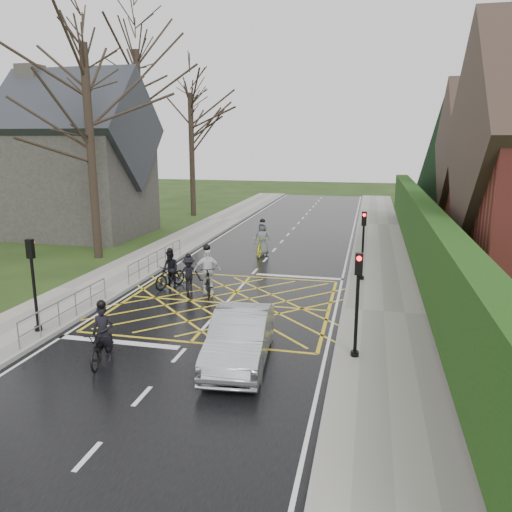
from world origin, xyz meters
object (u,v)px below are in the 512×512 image
at_px(cyclist_back, 170,273).
at_px(cyclist_mid, 189,278).
at_px(car, 240,337).
at_px(cyclist_lead, 262,243).
at_px(cyclist_front, 207,276).
at_px(cyclist_rear, 102,342).

bearing_deg(cyclist_back, cyclist_mid, 0.44).
bearing_deg(car, cyclist_lead, 93.93).
bearing_deg(cyclist_lead, cyclist_mid, -102.92).
bearing_deg(cyclist_front, cyclist_rear, -121.86).
bearing_deg(cyclist_rear, cyclist_mid, 77.79).
xyz_separation_m(cyclist_back, cyclist_mid, (0.99, -0.42, -0.06)).
relative_size(cyclist_mid, car, 0.40).
bearing_deg(cyclist_lead, car, -81.29).
xyz_separation_m(cyclist_rear, cyclist_front, (0.85, 6.92, 0.18)).
bearing_deg(cyclist_mid, car, -78.58).
height_order(cyclist_mid, cyclist_front, cyclist_front).
distance_m(cyclist_mid, car, 7.25).
height_order(cyclist_rear, car, cyclist_rear).
bearing_deg(cyclist_mid, cyclist_lead, 57.23).
xyz_separation_m(cyclist_mid, cyclist_lead, (1.58, 7.38, 0.11)).
relative_size(cyclist_front, cyclist_lead, 1.01).
xyz_separation_m(cyclist_rear, car, (3.86, 0.87, 0.14)).
xyz_separation_m(cyclist_lead, car, (2.28, -13.52, 0.03)).
relative_size(cyclist_rear, cyclist_front, 0.92).
xyz_separation_m(cyclist_back, car, (4.84, -6.56, 0.08)).
relative_size(cyclist_rear, car, 0.44).
relative_size(cyclist_mid, cyclist_front, 0.84).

